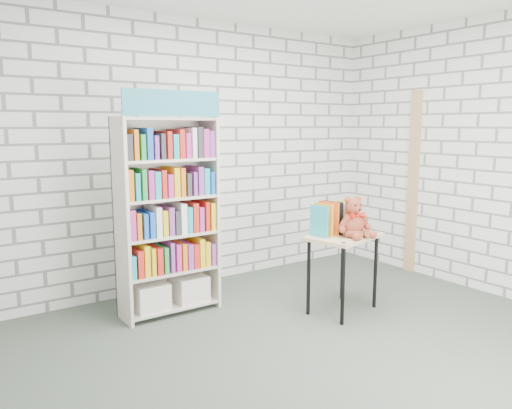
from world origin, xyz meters
TOP-DOWN VIEW (x-y plane):
  - ground at (0.00, 0.00)m, footprint 4.50×4.50m
  - room_shell at (0.00, 0.00)m, footprint 4.52×4.02m
  - bookshelf at (-0.69, 1.36)m, footprint 0.89×0.35m
  - display_table at (0.64, 0.46)m, footprint 0.76×0.61m
  - table_books at (0.62, 0.57)m, footprint 0.50×0.31m
  - teddy_bear at (0.67, 0.36)m, footprint 0.33×0.32m
  - door_trim at (2.23, 0.95)m, footprint 0.05×0.12m

SIDE VIEW (x-z plane):
  - ground at x=0.00m, z-range 0.00..0.00m
  - display_table at x=0.64m, z-range 0.26..0.98m
  - table_books at x=0.62m, z-range 0.72..1.00m
  - teddy_bear at x=0.67m, z-range 0.69..1.05m
  - bookshelf at x=-0.69m, z-range -0.09..1.92m
  - door_trim at x=2.23m, z-range 0.00..2.10m
  - room_shell at x=0.00m, z-range 0.38..3.19m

